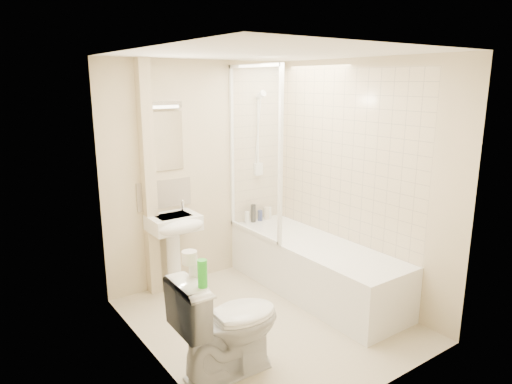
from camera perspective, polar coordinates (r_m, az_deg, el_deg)
floor at (r=4.44m, az=1.55°, el=-15.70°), size 2.50×2.50×0.00m
wall_back at (r=5.02m, az=-6.97°, el=2.35°), size 2.20×0.02×2.40m
wall_left at (r=3.46m, az=-13.06°, el=-3.08°), size 0.02×2.50×2.40m
wall_right at (r=4.72m, az=12.39°, el=1.40°), size 0.02×2.50×2.40m
ceiling at (r=3.87m, az=1.78°, el=16.96°), size 2.20×2.50×0.02m
tile_back at (r=5.36m, az=0.10°, el=5.61°), size 0.70×0.01×1.75m
tile_right at (r=4.80m, az=10.67°, el=4.43°), size 0.01×2.10×1.75m
pipe_boxing at (r=4.71m, az=-13.26°, el=1.33°), size 0.12×0.12×2.40m
splashback at (r=4.86m, az=-11.37°, el=-0.25°), size 0.60×0.02×0.30m
mirror at (r=4.76m, az=-11.67°, el=6.18°), size 0.46×0.01×0.60m
strip_light at (r=4.71m, az=-11.78°, el=10.63°), size 0.42×0.07×0.07m
bathtub at (r=4.89m, az=7.28°, el=-9.18°), size 0.70×2.10×0.55m
shower_screen at (r=4.80m, az=-0.25°, el=4.97°), size 0.04×0.92×1.80m
shower_fixture at (r=5.31m, az=0.37°, el=6.84°), size 0.10×0.16×0.99m
pedestal_sink at (r=4.76m, az=-10.05°, el=-4.94°), size 0.50×0.47×0.96m
bottle_white_a at (r=5.36m, az=-1.13°, el=-3.20°), size 0.06×0.06×0.14m
bottle_black_b at (r=5.40m, az=-0.35°, el=-2.67°), size 0.06×0.06×0.21m
bottle_blue at (r=5.47m, az=0.51°, el=-2.94°), size 0.06×0.06×0.13m
bottle_cream at (r=5.52m, az=1.32°, el=-2.66°), size 0.07×0.07×0.15m
bottle_white_b at (r=5.55m, az=1.67°, el=-2.61°), size 0.05×0.05×0.14m
toilet at (r=3.55m, az=-3.52°, el=-16.04°), size 0.51×0.84×0.83m
toilet_roll_lower at (r=3.31m, az=-7.53°, el=-9.44°), size 0.10×0.10×0.10m
toilet_roll_upper at (r=3.25m, az=-8.32°, el=-8.09°), size 0.11×0.11×0.09m
green_bottle at (r=3.11m, az=-6.71°, el=-10.08°), size 0.07×0.07×0.19m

